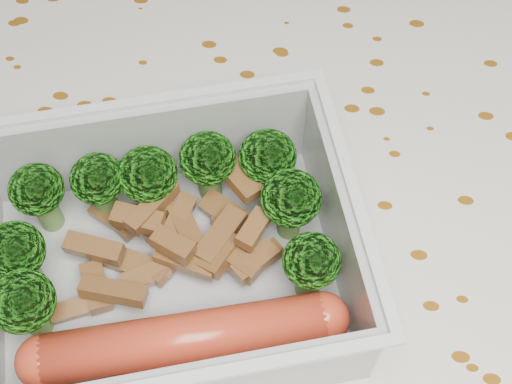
# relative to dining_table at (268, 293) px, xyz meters

# --- Properties ---
(dining_table) EXTENTS (1.40, 0.90, 0.75)m
(dining_table) POSITION_rel_dining_table_xyz_m (0.00, 0.00, 0.00)
(dining_table) COLOR brown
(dining_table) RESTS_ON ground
(tablecloth) EXTENTS (1.46, 0.96, 0.19)m
(tablecloth) POSITION_rel_dining_table_xyz_m (0.00, 0.00, 0.05)
(tablecloth) COLOR silver
(tablecloth) RESTS_ON dining_table
(lunch_container) EXTENTS (0.22, 0.20, 0.07)m
(lunch_container) POSITION_rel_dining_table_xyz_m (-0.05, -0.04, 0.11)
(lunch_container) COLOR silver
(lunch_container) RESTS_ON tablecloth
(broccoli_florets) EXTENTS (0.17, 0.12, 0.05)m
(broccoli_florets) POSITION_rel_dining_table_xyz_m (-0.06, -0.01, 0.12)
(broccoli_florets) COLOR #608C3F
(broccoli_florets) RESTS_ON lunch_container
(meat_pile) EXTENTS (0.12, 0.10, 0.03)m
(meat_pile) POSITION_rel_dining_table_xyz_m (-0.05, -0.02, 0.11)
(meat_pile) COLOR brown
(meat_pile) RESTS_ON lunch_container
(sausage) EXTENTS (0.15, 0.06, 0.03)m
(sausage) POSITION_rel_dining_table_xyz_m (-0.03, -0.07, 0.11)
(sausage) COLOR red
(sausage) RESTS_ON lunch_container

